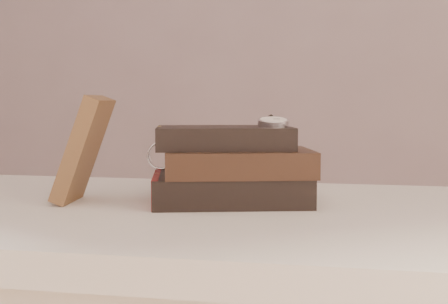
# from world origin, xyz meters

# --- Properties ---
(table) EXTENTS (1.00, 0.60, 0.75)m
(table) POSITION_xyz_m (0.00, 0.35, 0.66)
(table) COLOR silver
(table) RESTS_ON ground
(book_stack) EXTENTS (0.26, 0.21, 0.11)m
(book_stack) POSITION_xyz_m (0.04, 0.39, 0.80)
(book_stack) COLOR black
(book_stack) RESTS_ON table
(journal) EXTENTS (0.09, 0.11, 0.16)m
(journal) POSITION_xyz_m (-0.18, 0.36, 0.83)
(journal) COLOR #462E1A
(journal) RESTS_ON table
(pocket_watch) EXTENTS (0.06, 0.15, 0.02)m
(pocket_watch) POSITION_xyz_m (0.09, 0.40, 0.87)
(pocket_watch) COLOR silver
(pocket_watch) RESTS_ON book_stack
(eyeglasses) EXTENTS (0.12, 0.13, 0.04)m
(eyeglasses) POSITION_xyz_m (-0.06, 0.44, 0.81)
(eyeglasses) COLOR silver
(eyeglasses) RESTS_ON book_stack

